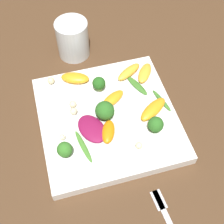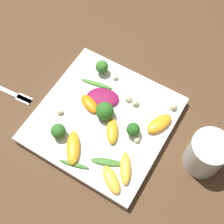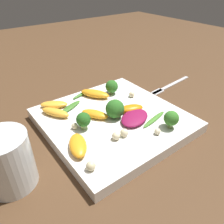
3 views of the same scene
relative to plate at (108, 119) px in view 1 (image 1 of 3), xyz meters
The scene contains 24 objects.
ground_plane 0.01m from the plate, ahead, with size 2.40×2.40×0.00m, color #4C331E.
plate is the anchor object (origin of this frame).
drinking_glass 0.25m from the plate, ahead, with size 0.08×0.08×0.10m.
fork 0.26m from the plate, 168.31° to the right, with size 0.18×0.03×0.01m.
radicchio_leaf_0 0.06m from the plate, 123.11° to the left, with size 0.09×0.08×0.01m.
orange_segment_0 0.05m from the plate, 166.26° to the left, with size 0.06×0.05×0.02m.
orange_segment_1 0.11m from the plate, 99.11° to the right, with size 0.07×0.08×0.02m.
orange_segment_2 0.15m from the plate, 51.98° to the right, with size 0.07×0.06×0.01m.
orange_segment_3 0.05m from the plate, 30.31° to the right, with size 0.06×0.07×0.02m.
orange_segment_4 0.13m from the plate, 22.05° to the left, with size 0.06×0.08×0.02m.
orange_segment_5 0.14m from the plate, 37.77° to the right, with size 0.06×0.08×0.02m.
broccoli_floret_0 0.09m from the plate, ahead, with size 0.03×0.03×0.04m.
broccoli_floret_1 0.14m from the plate, 123.20° to the left, with size 0.03×0.03×0.04m.
broccoli_floret_2 0.04m from the plate, 77.22° to the left, with size 0.04×0.04×0.04m.
broccoli_floret_3 0.11m from the plate, 125.25° to the right, with size 0.03×0.03×0.04m.
arugula_sprig_0 0.11m from the plate, 54.41° to the right, with size 0.07×0.04×0.01m.
arugula_sprig_1 0.13m from the plate, 87.49° to the right, with size 0.07×0.03×0.01m.
arugula_sprig_2 0.10m from the plate, 132.02° to the left, with size 0.08×0.03×0.01m.
macadamia_nut_0 0.11m from the plate, 156.16° to the right, with size 0.02×0.02×0.02m.
macadamia_nut_1 0.17m from the plate, 39.63° to the left, with size 0.02×0.02×0.02m.
macadamia_nut_2 0.08m from the plate, 69.66° to the left, with size 0.02×0.02×0.02m.
macadamia_nut_3 0.09m from the plate, 56.57° to the left, with size 0.02×0.02×0.02m.
macadamia_nut_4 0.12m from the plate, 106.38° to the left, with size 0.01×0.01×0.01m.
macadamia_nut_5 0.10m from the plate, ahead, with size 0.01×0.01×0.01m.
Camera 1 is at (-0.38, 0.10, 0.61)m, focal length 50.00 mm.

